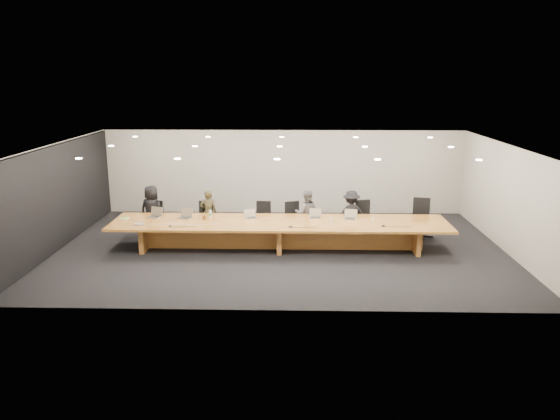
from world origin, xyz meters
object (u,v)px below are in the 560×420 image
(water_bottle, at_px, (210,214))
(amber_mug, at_px, (204,218))
(person_b, at_px, (208,213))
(paper_cup_far, at_px, (373,219))
(laptop_b, at_px, (184,214))
(chair_left, at_px, (204,219))
(laptop_c, at_px, (251,214))
(chair_far_right, at_px, (421,218))
(laptop_d, at_px, (315,213))
(chair_mid_right, at_px, (294,219))
(chair_far_left, at_px, (153,218))
(mic_right, at_px, (383,226))
(person_a, at_px, (152,210))
(paper_cup_near, at_px, (331,219))
(chair_mid_left, at_px, (263,219))
(person_d, at_px, (351,214))
(mic_center, at_px, (290,226))
(av_box, at_px, (139,224))
(laptop_e, at_px, (350,215))
(laptop_a, at_px, (154,212))
(person_c, at_px, (307,213))
(mic_left, at_px, (170,226))
(conference_table, at_px, (280,230))
(chair_right, at_px, (365,218))

(water_bottle, xyz_separation_m, amber_mug, (-0.15, -0.13, -0.06))
(person_b, xyz_separation_m, paper_cup_far, (4.62, -1.03, 0.11))
(laptop_b, distance_m, amber_mug, 0.57)
(chair_left, bearing_deg, laptop_c, -17.70)
(laptop_c, bearing_deg, chair_left, 125.85)
(chair_far_right, relative_size, amber_mug, 11.01)
(amber_mug, height_order, paper_cup_far, amber_mug)
(laptop_d, bearing_deg, chair_mid_right, 128.97)
(chair_mid_right, xyz_separation_m, paper_cup_far, (2.12, -0.99, 0.28))
(chair_far_left, bearing_deg, mic_right, 2.80)
(person_a, relative_size, paper_cup_near, 16.11)
(chair_far_right, bearing_deg, chair_mid_left, -167.05)
(chair_far_left, xyz_separation_m, person_d, (5.75, -0.11, 0.18))
(chair_far_left, relative_size, paper_cup_far, 13.04)
(mic_center, bearing_deg, av_box, 178.43)
(chair_left, xyz_separation_m, chair_far_right, (6.26, -0.02, 0.07))
(laptop_e, distance_m, amber_mug, 3.98)
(laptop_a, distance_m, paper_cup_far, 5.99)
(mic_right, bearing_deg, person_d, 114.05)
(chair_far_left, height_order, person_c, person_c)
(laptop_c, xyz_separation_m, mic_left, (-2.04, -0.87, -0.11))
(chair_mid_left, height_order, laptop_c, chair_mid_left)
(chair_mid_left, height_order, paper_cup_near, chair_mid_left)
(chair_far_right, distance_m, amber_mug, 6.17)
(chair_left, xyz_separation_m, laptop_a, (-1.23, -0.82, 0.39))
(mic_center, bearing_deg, laptop_e, 26.87)
(person_c, height_order, mic_center, person_c)
(laptop_b, distance_m, water_bottle, 0.70)
(conference_table, height_order, chair_far_right, chair_far_right)
(chair_mid_left, xyz_separation_m, laptop_c, (-0.27, -0.86, 0.36))
(chair_far_left, relative_size, mic_right, 7.85)
(water_bottle, distance_m, mic_center, 2.35)
(chair_left, height_order, av_box, chair_left)
(chair_right, bearing_deg, mic_left, -175.48)
(laptop_c, height_order, paper_cup_near, laptop_c)
(chair_mid_left, height_order, chair_mid_right, chair_mid_right)
(chair_right, height_order, mic_left, chair_right)
(laptop_e, bearing_deg, mic_left, -159.39)
(chair_mid_right, relative_size, laptop_b, 2.93)
(person_a, xyz_separation_m, amber_mug, (1.70, -1.04, 0.07))
(water_bottle, bearing_deg, chair_far_right, 8.08)
(chair_mid_right, height_order, water_bottle, chair_mid_right)
(chair_left, height_order, mic_right, chair_left)
(laptop_b, xyz_separation_m, laptop_d, (3.58, 0.14, -0.01))
(chair_mid_right, xyz_separation_m, av_box, (-4.08, -1.57, 0.25))
(laptop_c, bearing_deg, person_d, -8.38)
(person_c, bearing_deg, chair_right, -175.54)
(chair_right, relative_size, av_box, 4.62)
(conference_table, bearing_deg, person_c, 56.98)
(person_d, height_order, av_box, person_d)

